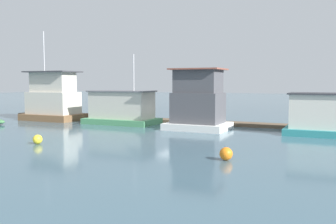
{
  "coord_description": "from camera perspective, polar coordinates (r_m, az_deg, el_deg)",
  "views": [
    {
      "loc": [
        13.45,
        -30.05,
        3.99
      ],
      "look_at": [
        0.0,
        -1.0,
        1.4
      ],
      "focal_mm": 40.0,
      "sensor_mm": 36.0,
      "label": 1
    }
  ],
  "objects": [
    {
      "name": "houseboat_green",
      "position": [
        35.91,
        -7.05,
        0.56
      ],
      "size": [
        6.84,
        3.8,
        6.54
      ],
      "color": "#4C9360",
      "rests_on": "ground_plane"
    },
    {
      "name": "buoy_yellow",
      "position": [
        25.48,
        -19.26,
        -3.95
      ],
      "size": [
        0.61,
        0.61,
        0.61
      ],
      "primitive_type": "sphere",
      "color": "yellow",
      "rests_on": "ground_plane"
    },
    {
      "name": "buoy_orange",
      "position": [
        19.36,
        8.84,
        -6.31
      ],
      "size": [
        0.68,
        0.68,
        0.68
      ],
      "primitive_type": "sphere",
      "color": "orange",
      "rests_on": "ground_plane"
    },
    {
      "name": "ground_plane",
      "position": [
        33.16,
        0.73,
        -2.29
      ],
      "size": [
        200.0,
        200.0,
        0.0
      ],
      "primitive_type": "plane",
      "color": "#426070"
    },
    {
      "name": "houseboat_white",
      "position": [
        31.47,
        4.61,
        1.47
      ],
      "size": [
        5.05,
        4.12,
        5.09
      ],
      "color": "white",
      "rests_on": "ground_plane"
    },
    {
      "name": "dock_walkway",
      "position": [
        36.23,
        2.91,
        -1.46
      ],
      "size": [
        42.4,
        1.75,
        0.3
      ],
      "primitive_type": "cube",
      "color": "brown",
      "rests_on": "ground_plane"
    },
    {
      "name": "houseboat_brown",
      "position": [
        40.88,
        -17.08,
        1.87
      ],
      "size": [
        6.03,
        3.98,
        9.24
      ],
      "color": "brown",
      "rests_on": "ground_plane"
    },
    {
      "name": "houseboat_teal",
      "position": [
        30.2,
        24.04,
        -0.5
      ],
      "size": [
        7.0,
        3.57,
        7.06
      ],
      "color": "teal",
      "rests_on": "ground_plane"
    },
    {
      "name": "mooring_post_near_left",
      "position": [
        37.09,
        -4.24,
        -0.13
      ],
      "size": [
        0.3,
        0.3,
        1.84
      ],
      "primitive_type": "cylinder",
      "color": "brown",
      "rests_on": "ground_plane"
    }
  ]
}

